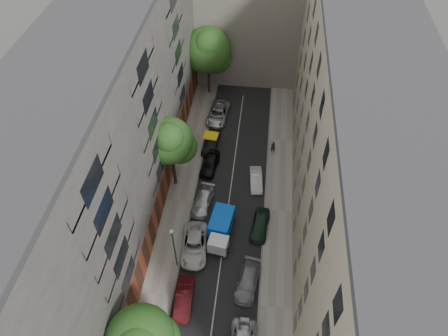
# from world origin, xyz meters

# --- Properties ---
(ground) EXTENTS (120.00, 120.00, 0.00)m
(ground) POSITION_xyz_m (0.00, 0.00, 0.00)
(ground) COLOR #4C4C49
(ground) RESTS_ON ground
(road_surface) EXTENTS (8.00, 44.00, 0.02)m
(road_surface) POSITION_xyz_m (0.00, 0.00, 0.01)
(road_surface) COLOR black
(road_surface) RESTS_ON ground
(sidewalk_left) EXTENTS (3.00, 44.00, 0.15)m
(sidewalk_left) POSITION_xyz_m (-5.50, 0.00, 0.07)
(sidewalk_left) COLOR gray
(sidewalk_left) RESTS_ON ground
(sidewalk_right) EXTENTS (3.00, 44.00, 0.15)m
(sidewalk_right) POSITION_xyz_m (5.50, 0.00, 0.07)
(sidewalk_right) COLOR gray
(sidewalk_right) RESTS_ON ground
(building_left) EXTENTS (8.00, 44.00, 20.00)m
(building_left) POSITION_xyz_m (-11.00, 0.00, 10.00)
(building_left) COLOR #484543
(building_left) RESTS_ON ground
(building_right) EXTENTS (8.00, 44.00, 20.00)m
(building_right) POSITION_xyz_m (11.00, 0.00, 10.00)
(building_right) COLOR tan
(building_right) RESTS_ON ground
(building_endcap) EXTENTS (18.00, 12.00, 18.00)m
(building_endcap) POSITION_xyz_m (0.00, 28.00, 9.00)
(building_endcap) COLOR gray
(building_endcap) RESTS_ON ground
(tarp_truck) EXTENTS (2.67, 5.33, 2.35)m
(tarp_truck) POSITION_xyz_m (-0.37, -3.95, 1.29)
(tarp_truck) COLOR black
(tarp_truck) RESTS_ON ground
(car_left_1) EXTENTS (1.70, 4.42, 1.44)m
(car_left_1) POSITION_xyz_m (-2.80, -11.40, 0.72)
(car_left_1) COLOR #4C0F13
(car_left_1) RESTS_ON ground
(car_left_2) EXTENTS (2.99, 5.63, 1.51)m
(car_left_2) POSITION_xyz_m (-2.80, -5.80, 0.75)
(car_left_2) COLOR silver
(car_left_2) RESTS_ON ground
(car_left_3) EXTENTS (2.47, 4.72, 1.30)m
(car_left_3) POSITION_xyz_m (-2.80, -0.20, 0.65)
(car_left_3) COLOR silver
(car_left_3) RESTS_ON ground
(car_left_4) EXTENTS (2.24, 4.46, 1.46)m
(car_left_4) POSITION_xyz_m (-2.80, 5.40, 0.73)
(car_left_4) COLOR black
(car_left_4) RESTS_ON ground
(car_left_5) EXTENTS (1.96, 4.59, 1.47)m
(car_left_5) POSITION_xyz_m (-3.15, 9.00, 0.74)
(car_left_5) COLOR black
(car_left_5) RESTS_ON ground
(car_left_6) EXTENTS (2.94, 5.61, 1.51)m
(car_left_6) POSITION_xyz_m (-2.98, 14.60, 0.75)
(car_left_6) COLOR silver
(car_left_6) RESTS_ON ground
(car_right_1) EXTENTS (2.53, 4.84, 1.34)m
(car_right_1) POSITION_xyz_m (2.80, -9.05, 0.67)
(car_right_1) COLOR slate
(car_right_1) RESTS_ON ground
(car_right_2) EXTENTS (2.15, 4.41, 1.45)m
(car_right_2) POSITION_xyz_m (3.60, -2.60, 0.72)
(car_right_2) COLOR #152F20
(car_right_2) RESTS_ON ground
(car_right_3) EXTENTS (1.79, 4.00, 1.27)m
(car_right_3) POSITION_xyz_m (2.80, 3.60, 0.64)
(car_right_3) COLOR silver
(car_right_3) RESTS_ON ground
(tree_mid) EXTENTS (5.25, 4.97, 9.55)m
(tree_mid) POSITION_xyz_m (-6.30, 2.37, 6.69)
(tree_mid) COLOR #382619
(tree_mid) RESTS_ON sidewalk_left
(tree_far) EXTENTS (6.27, 6.14, 10.00)m
(tree_far) POSITION_xyz_m (-4.86, 19.89, 6.74)
(tree_far) COLOR #382619
(tree_far) RESTS_ON sidewalk_left
(lamp_post) EXTENTS (0.36, 0.36, 6.06)m
(lamp_post) POSITION_xyz_m (-4.20, -7.83, 3.92)
(lamp_post) COLOR #18542A
(lamp_post) RESTS_ON sidewalk_left
(pedestrian) EXTENTS (0.68, 0.56, 1.62)m
(pedestrian) POSITION_xyz_m (4.54, 8.88, 0.96)
(pedestrian) COLOR black
(pedestrian) RESTS_ON sidewalk_right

